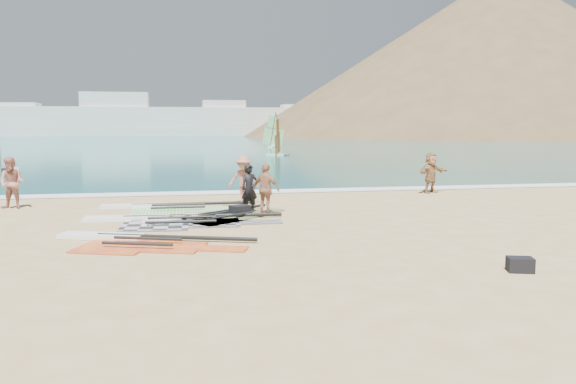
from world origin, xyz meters
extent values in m
plane|color=tan|center=(0.00, 0.00, 0.00)|extent=(300.00, 300.00, 0.00)
cube|color=#0C475A|center=(0.00, 132.00, 0.00)|extent=(300.00, 240.00, 0.06)
cube|color=white|center=(0.00, 12.30, 0.00)|extent=(300.00, 1.20, 0.04)
cube|color=white|center=(-20.00, 150.00, 4.03)|extent=(160.00, 8.00, 8.00)
cube|color=white|center=(-45.00, 150.00, 4.53)|extent=(10.00, 7.00, 9.00)
cube|color=white|center=(-20.00, 150.00, 6.03)|extent=(18.00, 7.00, 12.00)
cube|color=white|center=(10.00, 150.00, 5.03)|extent=(12.00, 7.00, 10.00)
cube|color=white|center=(35.00, 150.00, 4.53)|extent=(16.00, 7.00, 9.00)
cube|color=white|center=(55.00, 150.00, 5.53)|extent=(10.00, 7.00, 11.00)
cone|color=brown|center=(85.00, 130.00, 0.00)|extent=(143.00, 143.00, 45.00)
cube|color=#252527|center=(-2.84, 4.38, 0.02)|extent=(2.16, 2.38, 0.04)
cube|color=#252527|center=(-1.03, 4.28, 0.02)|extent=(1.67, 1.56, 0.04)
cube|color=#252527|center=(0.45, 4.21, 0.02)|extent=(1.40, 0.75, 0.04)
cylinder|color=black|center=(-1.31, 5.32, 0.10)|extent=(5.23, 0.40, 0.13)
cylinder|color=black|center=(-2.03, 4.73, 0.16)|extent=(2.16, 0.20, 0.09)
cylinder|color=black|center=(-2.07, 3.94, 0.16)|extent=(2.16, 0.20, 0.09)
cube|color=white|center=(-3.81, 5.45, 0.06)|extent=(2.77, 0.88, 0.12)
cube|color=#4ED339|center=(-2.89, 7.40, 0.02)|extent=(1.84, 2.05, 0.04)
cube|color=#4ED339|center=(-1.25, 7.40, 0.02)|extent=(1.43, 1.33, 0.04)
cube|color=#4ED339|center=(0.07, 7.39, 0.02)|extent=(1.23, 0.62, 0.04)
cylinder|color=black|center=(-1.56, 8.32, 0.10)|extent=(4.70, 0.13, 0.11)
cylinder|color=black|center=(-2.17, 7.76, 0.16)|extent=(1.94, 0.09, 0.08)
cylinder|color=black|center=(-2.17, 7.04, 0.16)|extent=(1.94, 0.09, 0.08)
cube|color=white|center=(-3.80, 8.32, 0.06)|extent=(2.45, 0.67, 0.12)
cube|color=orange|center=(-1.12, 4.74, 0.02)|extent=(2.48, 2.51, 0.04)
cube|color=orange|center=(0.07, 5.65, 0.02)|extent=(1.78, 1.76, 0.04)
cube|color=orange|center=(1.04, 6.39, 0.02)|extent=(1.23, 1.13, 0.04)
cylinder|color=black|center=(-0.67, 6.15, 0.10)|extent=(3.48, 2.71, 0.10)
cylinder|color=black|center=(-0.80, 5.40, 0.16)|extent=(1.46, 1.14, 0.07)
cylinder|color=black|center=(-0.40, 4.88, 0.16)|extent=(1.46, 1.14, 0.07)
cube|color=white|center=(-2.30, 4.89, 0.06)|extent=(2.15, 1.85, 0.12)
cube|color=red|center=(-3.68, 1.40, 0.02)|extent=(2.29, 2.41, 0.04)
cube|color=red|center=(-2.21, 0.90, 0.02)|extent=(1.70, 1.64, 0.04)
cube|color=red|center=(-1.01, 0.49, 0.02)|extent=(1.30, 0.93, 0.04)
cylinder|color=black|center=(-2.20, 1.82, 0.10)|extent=(4.28, 1.55, 0.11)
cylinder|color=black|center=(-2.93, 1.51, 0.16)|extent=(1.78, 0.67, 0.08)
cylinder|color=black|center=(-3.15, 0.86, 0.16)|extent=(1.78, 0.67, 0.08)
cube|color=white|center=(-4.23, 2.52, 0.06)|extent=(2.42, 1.36, 0.12)
cube|color=black|center=(-0.10, 5.45, 0.20)|extent=(0.78, 0.72, 0.40)
cube|color=black|center=(5.06, -2.83, 0.16)|extent=(0.61, 0.51, 0.32)
imported|color=black|center=(0.32, 6.14, 0.87)|extent=(0.74, 0.60, 1.75)
imported|color=#B77161|center=(-8.27, 8.97, 0.97)|extent=(1.09, 0.94, 1.93)
imported|color=#B46955|center=(0.41, 8.84, 0.95)|extent=(1.33, 0.90, 1.91)
imported|color=#B47955|center=(0.83, 5.61, 0.91)|extent=(1.08, 1.05, 1.82)
imported|color=#A2724A|center=(9.25, 10.65, 0.93)|extent=(1.81, 1.20, 1.87)
cube|color=white|center=(-14.29, 27.83, 0.10)|extent=(2.43, 1.45, 0.14)
cube|color=white|center=(7.59, 43.12, 0.10)|extent=(2.39, 1.45, 0.13)
cube|color=#B40A0C|center=(7.59, 43.12, 1.22)|extent=(1.07, 2.66, 2.51)
cube|color=#B40A0C|center=(7.59, 43.12, 2.95)|extent=(0.63, 1.51, 1.75)
cylinder|color=black|center=(7.59, 43.12, 2.18)|extent=(0.37, 0.78, 3.99)
cube|color=white|center=(10.48, 63.90, 0.11)|extent=(2.02, 2.74, 0.16)
cube|color=#4CBF29|center=(10.48, 63.90, 1.43)|extent=(2.90, 1.69, 2.95)
cube|color=#4CBF29|center=(10.48, 63.90, 3.45)|extent=(1.65, 0.98, 2.05)
cylinder|color=black|center=(10.48, 63.90, 2.55)|extent=(0.86, 0.56, 4.67)
camera|label=1|loc=(-1.98, -13.41, 3.12)|focal=35.00mm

